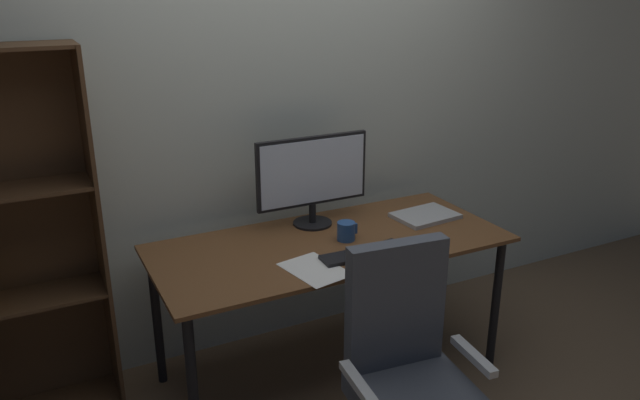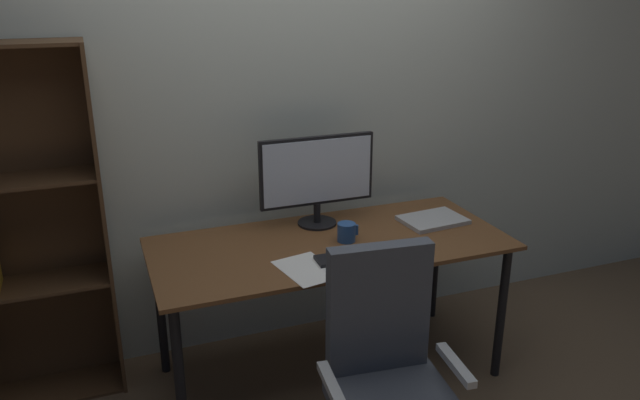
% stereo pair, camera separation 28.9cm
% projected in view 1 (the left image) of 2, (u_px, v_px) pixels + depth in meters
% --- Properties ---
extents(ground_plane, '(12.00, 12.00, 0.00)m').
position_uv_depth(ground_plane, '(330.00, 371.00, 3.22)').
color(ground_plane, brown).
extents(back_wall, '(6.40, 0.10, 2.60)m').
position_uv_depth(back_wall, '(283.00, 106.00, 3.24)').
color(back_wall, beige).
rests_on(back_wall, ground).
extents(desk, '(1.71, 0.76, 0.74)m').
position_uv_depth(desk, '(330.00, 256.00, 2.99)').
color(desk, brown).
rests_on(desk, ground).
extents(monitor, '(0.60, 0.20, 0.46)m').
position_uv_depth(monitor, '(312.00, 175.00, 3.08)').
color(monitor, black).
rests_on(monitor, desk).
extents(keyboard, '(0.29, 0.12, 0.02)m').
position_uv_depth(keyboard, '(353.00, 256.00, 2.79)').
color(keyboard, black).
rests_on(keyboard, desk).
extents(mouse, '(0.07, 0.10, 0.03)m').
position_uv_depth(mouse, '(394.00, 246.00, 2.88)').
color(mouse, black).
rests_on(mouse, desk).
extents(coffee_mug, '(0.10, 0.09, 0.09)m').
position_uv_depth(coffee_mug, '(346.00, 231.00, 2.97)').
color(coffee_mug, '#285193').
rests_on(coffee_mug, desk).
extents(laptop, '(0.34, 0.26, 0.02)m').
position_uv_depth(laptop, '(425.00, 216.00, 3.26)').
color(laptop, '#B7BABC').
rests_on(laptop, desk).
extents(paper_sheet, '(0.26, 0.33, 0.00)m').
position_uv_depth(paper_sheet, '(315.00, 269.00, 2.68)').
color(paper_sheet, white).
rests_on(paper_sheet, desk).
extents(office_chair, '(0.54, 0.54, 1.01)m').
position_uv_depth(office_chair, '(409.00, 388.00, 2.35)').
color(office_chair, '#B7BABC').
rests_on(office_chair, ground).
extents(bookshelf, '(0.67, 0.28, 1.69)m').
position_uv_depth(bookshelf, '(14.00, 248.00, 2.68)').
color(bookshelf, '#4C331E').
rests_on(bookshelf, ground).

